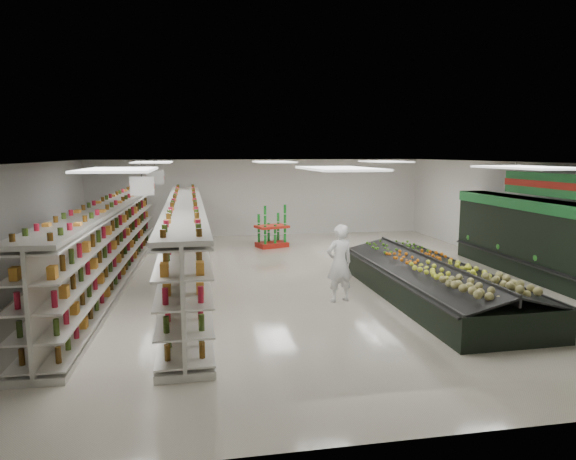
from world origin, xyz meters
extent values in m
plane|color=beige|center=(0.00, 0.00, 0.00)|extent=(16.00, 16.00, 0.00)
cube|color=white|center=(0.00, 0.00, 3.20)|extent=(14.00, 16.00, 0.02)
cube|color=silver|center=(0.00, 8.00, 1.60)|extent=(14.00, 0.02, 3.20)
cube|color=silver|center=(0.00, -8.00, 1.60)|extent=(14.00, 0.02, 3.20)
cube|color=silver|center=(-7.00, 0.00, 1.60)|extent=(0.02, 16.00, 3.20)
cube|color=silver|center=(7.00, 0.00, 1.60)|extent=(0.02, 16.00, 3.20)
cube|color=black|center=(6.55, -1.50, 1.10)|extent=(0.80, 8.00, 2.20)
cube|color=#1E7331|center=(6.53, -1.50, 2.05)|extent=(0.85, 8.00, 0.30)
cube|color=black|center=(6.30, -1.50, 0.55)|extent=(0.55, 7.80, 0.15)
cube|color=silver|center=(6.40, -1.50, 1.35)|extent=(0.45, 7.70, 0.03)
cube|color=silver|center=(6.40, -1.50, 1.65)|extent=(0.45, 7.70, 0.03)
cube|color=white|center=(-3.80, -2.00, 2.75)|extent=(0.50, 0.06, 0.40)
cube|color=red|center=(-3.80, -2.00, 2.75)|extent=(0.52, 0.02, 0.12)
cylinder|color=black|center=(-3.80, -2.00, 3.05)|extent=(0.01, 0.01, 0.50)
cube|color=white|center=(-3.80, 2.00, 2.75)|extent=(0.50, 0.06, 0.40)
cube|color=red|center=(-3.80, 2.00, 2.75)|extent=(0.52, 0.02, 0.12)
cylinder|color=black|center=(-3.80, 2.00, 3.05)|extent=(0.01, 0.01, 0.50)
cube|color=#1E7331|center=(6.25, -1.50, 2.65)|extent=(0.10, 3.20, 0.60)
cube|color=red|center=(6.19, -1.50, 2.65)|extent=(0.03, 3.20, 0.18)
cylinder|color=black|center=(6.25, -0.30, 3.05)|extent=(0.01, 0.01, 0.50)
cube|color=silver|center=(-4.94, 0.49, 0.06)|extent=(1.34, 12.37, 0.12)
cube|color=silver|center=(-4.94, 0.49, 1.03)|extent=(0.48, 12.34, 2.06)
cube|color=silver|center=(-4.94, 0.49, 2.10)|extent=(1.34, 12.37, 0.08)
cube|color=silver|center=(-5.17, 0.50, 0.19)|extent=(0.86, 12.25, 0.03)
cube|color=silver|center=(-5.17, 0.50, 0.64)|extent=(0.86, 12.25, 0.03)
cube|color=silver|center=(-5.17, 0.50, 1.09)|extent=(0.86, 12.25, 0.03)
cube|color=silver|center=(-5.17, 0.50, 1.54)|extent=(0.86, 12.25, 0.03)
cube|color=silver|center=(-5.17, 0.50, 1.98)|extent=(0.86, 12.25, 0.03)
cube|color=silver|center=(-4.70, 0.49, 0.19)|extent=(0.86, 12.25, 0.03)
cube|color=silver|center=(-4.70, 0.49, 0.64)|extent=(0.86, 12.25, 0.03)
cube|color=silver|center=(-4.70, 0.49, 1.09)|extent=(0.86, 12.25, 0.03)
cube|color=silver|center=(-4.70, 0.49, 1.54)|extent=(0.86, 12.25, 0.03)
cube|color=silver|center=(-4.70, 0.49, 1.98)|extent=(0.86, 12.25, 0.03)
cube|color=silver|center=(-2.96, 0.36, 0.06)|extent=(1.03, 12.55, 0.13)
cube|color=silver|center=(-2.96, 0.36, 1.04)|extent=(0.15, 12.54, 2.09)
cube|color=silver|center=(-2.96, 0.36, 2.13)|extent=(1.03, 12.55, 0.08)
cube|color=silver|center=(-3.20, 0.36, 0.19)|extent=(0.55, 12.44, 0.03)
cube|color=silver|center=(-3.20, 0.36, 0.65)|extent=(0.55, 12.44, 0.03)
cube|color=silver|center=(-3.20, 0.36, 1.10)|extent=(0.55, 12.44, 0.03)
cube|color=silver|center=(-3.20, 0.36, 1.56)|extent=(0.55, 12.44, 0.03)
cube|color=silver|center=(-3.20, 0.36, 2.02)|extent=(0.55, 12.44, 0.03)
cube|color=silver|center=(-2.72, 0.36, 0.19)|extent=(0.55, 12.44, 0.03)
cube|color=silver|center=(-2.72, 0.36, 0.65)|extent=(0.55, 12.44, 0.03)
cube|color=silver|center=(-2.72, 0.36, 1.10)|extent=(0.55, 12.44, 0.03)
cube|color=silver|center=(-2.72, 0.36, 1.56)|extent=(0.55, 12.44, 0.03)
cube|color=silver|center=(-2.72, 0.36, 2.02)|extent=(0.55, 12.44, 0.03)
cube|color=black|center=(2.84, -2.35, 0.33)|extent=(2.35, 6.65, 0.66)
cube|color=#262626|center=(1.74, -2.36, 0.68)|extent=(0.13, 6.62, 0.06)
cube|color=#262626|center=(3.94, -2.33, 0.68)|extent=(0.13, 6.62, 0.06)
cube|color=black|center=(2.25, -2.35, 0.78)|extent=(1.30, 6.54, 0.34)
cube|color=black|center=(3.43, -2.34, 0.78)|extent=(1.30, 6.54, 0.34)
cube|color=#262626|center=(2.84, -2.35, 0.87)|extent=(0.12, 6.53, 0.24)
cube|color=red|center=(0.11, 5.16, 0.09)|extent=(1.25, 1.02, 0.18)
cube|color=red|center=(0.11, 5.16, 0.77)|extent=(1.31, 1.08, 0.09)
imported|color=white|center=(0.59, -2.14, 0.91)|extent=(0.75, 0.58, 1.83)
imported|color=tan|center=(-3.20, 4.87, 0.88)|extent=(0.89, 1.00, 1.75)
camera|label=1|loc=(-2.72, -13.42, 3.44)|focal=32.00mm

